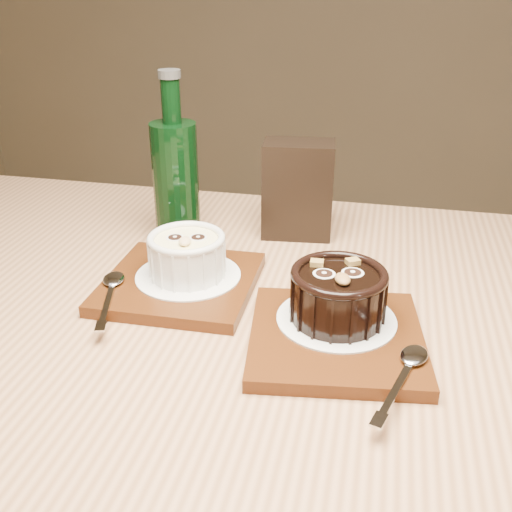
{
  "coord_description": "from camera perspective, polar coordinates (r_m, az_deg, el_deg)",
  "views": [
    {
      "loc": [
        0.11,
        -0.28,
        1.11
      ],
      "look_at": [
        -0.03,
        0.31,
        0.81
      ],
      "focal_mm": 42.0,
      "sensor_mm": 36.0,
      "label": 1
    }
  ],
  "objects": [
    {
      "name": "doily_right",
      "position": [
        0.66,
        7.65,
        -5.95
      ],
      "size": [
        0.13,
        0.13,
        0.0
      ],
      "primitive_type": "cylinder",
      "color": "white",
      "rests_on": "tray_right"
    },
    {
      "name": "doily_left",
      "position": [
        0.75,
        -6.47,
        -1.84
      ],
      "size": [
        0.13,
        0.13,
        0.0
      ],
      "primitive_type": "cylinder",
      "color": "white",
      "rests_on": "tray_left"
    },
    {
      "name": "ramekin_dark",
      "position": [
        0.64,
        7.82,
        -3.47
      ],
      "size": [
        0.1,
        0.1,
        0.06
      ],
      "rotation": [
        0.0,
        0.0,
        0.32
      ],
      "color": "black",
      "rests_on": "doily_right"
    },
    {
      "name": "tray_left",
      "position": [
        0.75,
        -7.24,
        -2.58
      ],
      "size": [
        0.19,
        0.19,
        0.01
      ],
      "primitive_type": "cube",
      "rotation": [
        0.0,
        0.0,
        0.03
      ],
      "color": "#4D240C",
      "rests_on": "table"
    },
    {
      "name": "spoon_left",
      "position": [
        0.72,
        -13.76,
        -3.43
      ],
      "size": [
        0.07,
        0.14,
        0.01
      ],
      "primitive_type": null,
      "rotation": [
        0.0,
        0.0,
        0.32
      ],
      "color": "silver",
      "rests_on": "tray_left"
    },
    {
      "name": "table",
      "position": [
        0.74,
        -1.54,
        -12.01
      ],
      "size": [
        1.22,
        0.82,
        0.75
      ],
      "rotation": [
        0.0,
        0.0,
        0.02
      ],
      "color": "#9A6843",
      "rests_on": "ground"
    },
    {
      "name": "tray_right",
      "position": [
        0.64,
        7.64,
        -7.77
      ],
      "size": [
        0.21,
        0.21,
        0.01
      ],
      "primitive_type": "cube",
      "rotation": [
        0.0,
        0.0,
        0.15
      ],
      "color": "#4D240C",
      "rests_on": "table"
    },
    {
      "name": "green_bottle",
      "position": [
        0.85,
        -7.66,
        7.35
      ],
      "size": [
        0.06,
        0.06,
        0.24
      ],
      "color": "black",
      "rests_on": "table"
    },
    {
      "name": "condiment_stand",
      "position": [
        0.87,
        4.0,
        6.32
      ],
      "size": [
        0.11,
        0.07,
        0.14
      ],
      "primitive_type": "cube",
      "rotation": [
        0.0,
        0.0,
        0.12
      ],
      "color": "black",
      "rests_on": "table"
    },
    {
      "name": "ramekin_white",
      "position": [
        0.73,
        -6.59,
        0.25
      ],
      "size": [
        0.09,
        0.09,
        0.06
      ],
      "rotation": [
        0.0,
        0.0,
        0.24
      ],
      "color": "white",
      "rests_on": "doily_left"
    },
    {
      "name": "spoon_right",
      "position": [
        0.58,
        13.87,
        -10.88
      ],
      "size": [
        0.06,
        0.14,
        0.01
      ],
      "primitive_type": null,
      "rotation": [
        0.0,
        0.0,
        -0.27
      ],
      "color": "silver",
      "rests_on": "tray_right"
    }
  ]
}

